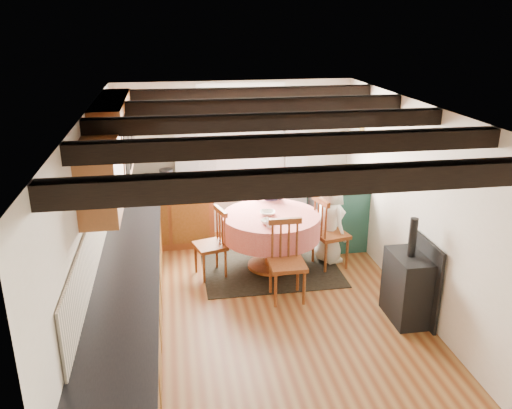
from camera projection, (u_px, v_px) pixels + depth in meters
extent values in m
cube|color=brown|center=(268.00, 323.00, 6.01)|extent=(3.60, 5.50, 0.00)
cube|color=white|center=(269.00, 113.00, 5.19)|extent=(3.60, 5.50, 0.00)
cube|color=silver|center=(235.00, 159.00, 8.15)|extent=(3.60, 0.00, 2.40)
cube|color=silver|center=(357.00, 401.00, 3.05)|extent=(3.60, 0.00, 2.40)
cube|color=silver|center=(94.00, 236.00, 5.32)|extent=(0.00, 5.50, 2.40)
cube|color=silver|center=(426.00, 215.00, 5.88)|extent=(0.00, 5.50, 2.40)
cube|color=black|center=(328.00, 180.00, 3.37)|extent=(3.60, 0.16, 0.16)
cube|color=black|center=(292.00, 145.00, 4.29)|extent=(3.60, 0.16, 0.16)
cube|color=black|center=(269.00, 122.00, 5.22)|extent=(3.60, 0.16, 0.16)
cube|color=black|center=(253.00, 106.00, 6.15)|extent=(3.60, 0.16, 0.16)
cube|color=black|center=(241.00, 94.00, 7.08)|extent=(3.60, 0.16, 0.16)
cube|color=beige|center=(99.00, 225.00, 5.60)|extent=(0.02, 4.50, 0.55)
cube|color=beige|center=(170.00, 163.00, 7.98)|extent=(1.40, 0.02, 0.55)
cube|color=brown|center=(130.00, 300.00, 5.62)|extent=(0.60, 5.30, 0.88)
cube|color=brown|center=(170.00, 216.00, 7.97)|extent=(1.30, 0.60, 0.88)
cube|color=black|center=(129.00, 261.00, 5.47)|extent=(0.64, 5.30, 0.04)
cube|color=black|center=(168.00, 188.00, 7.79)|extent=(1.30, 0.64, 0.04)
cube|color=brown|center=(114.00, 137.00, 6.20)|extent=(0.34, 1.80, 0.90)
cube|color=brown|center=(101.00, 178.00, 4.83)|extent=(0.34, 0.90, 0.70)
cube|color=white|center=(241.00, 134.00, 8.02)|extent=(1.34, 0.03, 1.54)
cube|color=white|center=(241.00, 134.00, 8.02)|extent=(1.20, 0.01, 1.40)
cube|color=silver|center=(187.00, 170.00, 7.97)|extent=(0.35, 0.10, 2.10)
cube|color=silver|center=(296.00, 165.00, 8.24)|extent=(0.35, 0.10, 2.10)
cylinder|color=black|center=(242.00, 95.00, 7.73)|extent=(2.00, 0.03, 0.03)
cube|color=gold|center=(356.00, 130.00, 7.84)|extent=(0.04, 0.50, 0.60)
cylinder|color=silver|center=(302.00, 126.00, 8.12)|extent=(0.30, 0.02, 0.30)
cube|color=black|center=(270.00, 268.00, 7.29)|extent=(1.85, 1.44, 0.01)
imported|color=#383358|center=(271.00, 212.00, 7.65)|extent=(0.46, 0.31, 1.23)
imported|color=white|center=(330.00, 221.00, 7.33)|extent=(0.54, 0.67, 1.20)
imported|color=silver|center=(268.00, 213.00, 7.01)|extent=(0.24, 0.24, 0.05)
imported|color=silver|center=(268.00, 222.00, 6.70)|extent=(0.22, 0.22, 0.06)
imported|color=silver|center=(269.00, 224.00, 6.58)|extent=(0.12, 0.12, 0.09)
cylinder|color=#262628|center=(147.00, 181.00, 7.67)|extent=(0.12, 0.12, 0.21)
cylinder|color=#262628|center=(166.00, 176.00, 7.88)|extent=(0.20, 0.20, 0.22)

